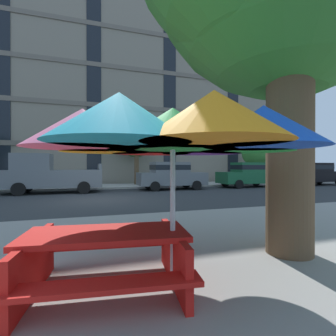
{
  "coord_description": "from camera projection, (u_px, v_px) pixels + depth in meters",
  "views": [
    {
      "loc": [
        -0.57,
        -11.73,
        1.51
      ],
      "look_at": [
        4.29,
        3.2,
        1.4
      ],
      "focal_mm": 26.81,
      "sensor_mm": 36.0,
      "label": 1
    }
  ],
  "objects": [
    {
      "name": "sedan_green",
      "position": [
        249.0,
        174.0,
        18.13
      ],
      "size": [
        4.4,
        1.98,
        1.78
      ],
      "color": "#195933",
      "rests_on": "ground"
    },
    {
      "name": "sedan_black",
      "position": [
        315.0,
        173.0,
        20.08
      ],
      "size": [
        4.4,
        1.98,
        1.78
      ],
      "color": "black",
      "rests_on": "ground"
    },
    {
      "name": "sidewalk_far",
      "position": [
        95.0,
        187.0,
        17.81
      ],
      "size": [
        56.0,
        3.6,
        0.12
      ],
      "primitive_type": "cube",
      "color": "#B2ADA3",
      "rests_on": "ground"
    },
    {
      "name": "picnic_table",
      "position": [
        107.0,
        256.0,
        2.85
      ],
      "size": [
        1.98,
        1.74,
        0.77
      ],
      "color": "red",
      "rests_on": "ground"
    },
    {
      "name": "sedan_gray",
      "position": [
        171.0,
        175.0,
        16.29
      ],
      "size": [
        4.4,
        1.98,
        1.78
      ],
      "color": "slate",
      "rests_on": "ground"
    },
    {
      "name": "apartment_building",
      "position": [
        92.0,
        103.0,
        25.54
      ],
      "size": [
        44.28,
        12.08,
        16.0
      ],
      "color": "gray",
      "rests_on": "ground"
    },
    {
      "name": "street_tree_right",
      "position": [
        255.0,
        152.0,
        21.78
      ],
      "size": [
        2.31,
        2.31,
        3.82
      ],
      "color": "brown",
      "rests_on": "ground"
    },
    {
      "name": "street_tree_middle",
      "position": [
        136.0,
        138.0,
        19.51
      ],
      "size": [
        2.89,
        2.89,
        5.1
      ],
      "color": "brown",
      "rests_on": "ground"
    },
    {
      "name": "patio_umbrella",
      "position": [
        173.0,
        132.0,
        2.88
      ],
      "size": [
        3.14,
        3.14,
        2.19
      ],
      "color": "silver",
      "rests_on": "ground"
    },
    {
      "name": "ground_plane",
      "position": [
        100.0,
        200.0,
        11.34
      ],
      "size": [
        120.0,
        120.0,
        0.0
      ],
      "primitive_type": "plane",
      "color": "#2D3033"
    },
    {
      "name": "sidewalk_near_patio",
      "position": [
        141.0,
        297.0,
        2.78
      ],
      "size": [
        56.0,
        9.0,
        0.12
      ],
      "primitive_type": "cube",
      "color": "gray",
      "rests_on": "ground"
    },
    {
      "name": "pickup_gray",
      "position": [
        50.0,
        175.0,
        14.07
      ],
      "size": [
        5.1,
        2.12,
        2.2
      ],
      "color": "slate",
      "rests_on": "ground"
    }
  ]
}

